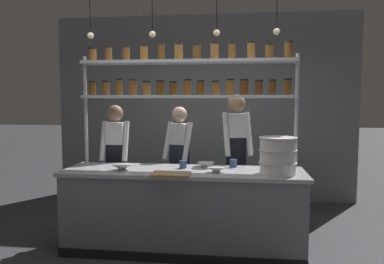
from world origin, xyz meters
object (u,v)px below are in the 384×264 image
object	(u,v)px
chef_right	(236,152)
chef_center	(179,158)
prep_bowl_near_left	(122,168)
cutting_board	(171,174)
serving_cup_front	(183,164)
chef_left	(116,159)
container_stack	(278,156)
serving_cup_by_board	(233,163)
spice_shelf_unit	(188,82)
prep_bowl_center_back	(206,165)
prep_bowl_center_front	(216,170)

from	to	relation	value
chef_right	chef_center	bearing A→B (deg)	158.20
chef_right	prep_bowl_near_left	bearing A→B (deg)	-161.87
chef_center	cutting_board	bearing A→B (deg)	-68.18
serving_cup_front	chef_left	bearing A→B (deg)	154.11
chef_left	chef_center	bearing A→B (deg)	11.14
container_stack	serving_cup_by_board	world-z (taller)	container_stack
prep_bowl_near_left	serving_cup_by_board	size ratio (longest dim) A/B	2.46
chef_right	container_stack	size ratio (longest dim) A/B	4.45
spice_shelf_unit	chef_center	bearing A→B (deg)	111.02
spice_shelf_unit	prep_bowl_center_back	bearing A→B (deg)	-29.95
chef_right	prep_bowl_center_front	distance (m)	0.86
prep_bowl_near_left	serving_cup_front	distance (m)	0.69
spice_shelf_unit	serving_cup_by_board	bearing A→B (deg)	-8.69
chef_left	container_stack	size ratio (longest dim) A/B	4.11
chef_right	serving_cup_by_board	distance (m)	0.48
spice_shelf_unit	cutting_board	xyz separation A→B (m)	(-0.09, -0.64, -0.98)
container_stack	chef_left	bearing A→B (deg)	161.06
serving_cup_front	serving_cup_by_board	size ratio (longest dim) A/B	0.98
spice_shelf_unit	prep_bowl_center_front	size ratio (longest dim) A/B	13.31
chef_center	container_stack	size ratio (longest dim) A/B	4.05
spice_shelf_unit	serving_cup_front	xyz separation A→B (m)	(-0.03, -0.22, -0.95)
chef_left	chef_center	distance (m)	0.84
container_stack	prep_bowl_center_back	size ratio (longest dim) A/B	1.94
serving_cup_front	chef_right	bearing A→B (deg)	45.62
serving_cup_by_board	cutting_board	bearing A→B (deg)	-138.72
chef_center	serving_cup_by_board	xyz separation A→B (m)	(0.73, -0.56, 0.04)
chef_right	container_stack	distance (m)	0.95
chef_left	chef_right	size ratio (longest dim) A/B	0.92
cutting_board	prep_bowl_center_back	world-z (taller)	prep_bowl_center_back
chef_left	serving_cup_by_board	world-z (taller)	chef_left
chef_left	container_stack	distance (m)	2.13
container_stack	prep_bowl_near_left	distance (m)	1.71
serving_cup_by_board	spice_shelf_unit	bearing A→B (deg)	171.31
spice_shelf_unit	chef_right	size ratio (longest dim) A/B	1.46
prep_bowl_center_back	prep_bowl_near_left	bearing A→B (deg)	-161.39
spice_shelf_unit	prep_bowl_near_left	bearing A→B (deg)	-147.34
chef_left	prep_bowl_center_front	xyz separation A→B (m)	(1.36, -0.68, 0.01)
chef_left	serving_cup_front	size ratio (longest dim) A/B	18.47
spice_shelf_unit	cutting_board	size ratio (longest dim) A/B	6.46
serving_cup_front	prep_bowl_center_back	bearing A→B (deg)	19.51
prep_bowl_near_left	prep_bowl_center_front	world-z (taller)	prep_bowl_near_left
prep_bowl_center_front	prep_bowl_center_back	xyz separation A→B (m)	(-0.14, 0.31, 0.00)
prep_bowl_center_front	container_stack	bearing A→B (deg)	-0.39
container_stack	prep_bowl_center_back	world-z (taller)	container_stack
chef_center	container_stack	world-z (taller)	chef_center
prep_bowl_near_left	cutting_board	bearing A→B (deg)	-19.46
chef_right	cutting_board	bearing A→B (deg)	-138.15
container_stack	serving_cup_by_board	size ratio (longest dim) A/B	4.39
container_stack	serving_cup_by_board	bearing A→B (deg)	142.74
spice_shelf_unit	serving_cup_by_board	world-z (taller)	spice_shelf_unit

